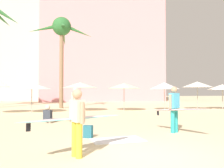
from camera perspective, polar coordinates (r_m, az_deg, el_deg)
ground at (r=5.76m, az=7.65°, el=-17.78°), size 120.00×120.00×0.00m
hotel_pink at (r=38.91m, az=-2.80°, el=9.15°), size 18.96×9.80×17.88m
hotel_tower_gray at (r=48.54m, az=-16.61°, el=17.59°), size 18.00×10.43×35.20m
palm_tree_left at (r=22.13m, az=-12.46°, el=12.44°), size 5.85×5.69×8.46m
cafe_umbrella_0 at (r=20.16m, az=20.60°, el=-0.10°), size 2.47×2.47×2.37m
cafe_umbrella_1 at (r=18.88m, az=13.02°, el=-0.44°), size 2.42×2.42×2.28m
cafe_umbrella_3 at (r=17.89m, az=-8.00°, el=-0.28°), size 2.75×2.75×2.26m
cafe_umbrella_5 at (r=21.70m, az=25.91°, el=-0.70°), size 2.51×2.51×2.15m
cafe_umbrella_6 at (r=17.45m, az=-19.44°, el=-0.46°), size 2.80×2.80×2.18m
cafe_umbrella_7 at (r=18.05m, az=3.03°, el=-0.44°), size 2.61×2.61×2.23m
beach_towel at (r=7.58m, az=1.41°, el=-13.82°), size 1.76×1.10×0.01m
backpack at (r=7.95m, az=-5.98°, el=-11.81°), size 0.35×0.33×0.42m
person_mid_right at (r=5.75m, az=-8.82°, el=-8.66°), size 2.86×1.97×1.64m
person_near_left at (r=8.95m, az=15.70°, el=-5.86°), size 1.26×2.66×1.77m
person_mid_center at (r=11.99m, az=-15.44°, el=-7.78°), size 0.74×0.96×0.90m
person_mid_left at (r=12.13m, az=-9.18°, el=-4.64°), size 0.41×0.56×1.78m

